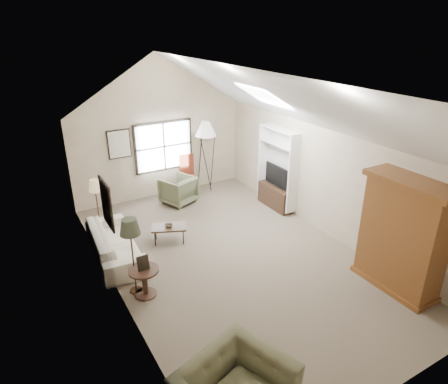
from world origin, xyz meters
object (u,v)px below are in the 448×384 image
coffee_table (169,234)px  armchair_far (178,190)px  sofa (115,243)px  side_table (145,282)px  armoire (403,236)px  side_chair (189,174)px

coffee_table → armchair_far: bearing=60.2°
sofa → armchair_far: 2.97m
sofa → side_table: bearing=-172.6°
sofa → coffee_table: (1.25, -0.03, -0.13)m
sofa → side_table: 1.60m
armchair_far → coffee_table: size_ratio=1.08×
armoire → side_chair: size_ratio=1.96×
side_chair → armchair_far: bearing=-129.2°
armoire → armchair_far: bearing=110.0°
coffee_table → armoire: bearing=-50.0°
coffee_table → side_chair: size_ratio=0.69×
armoire → side_table: size_ratio=3.91×
side_table → armoire: bearing=-26.6°
sofa → armoire: bearing=-126.7°
armchair_far → side_table: bearing=35.3°
coffee_table → side_table: size_ratio=1.38×
armchair_far → coffee_table: 2.17m
armchair_far → side_chair: side_chair is taller
sofa → coffee_table: size_ratio=2.89×
sofa → side_table: sofa is taller
armoire → coffee_table: (-3.11, 3.71, -0.90)m
coffee_table → sofa: bearing=178.8°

